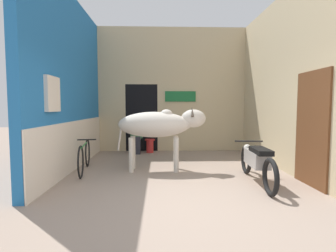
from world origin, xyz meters
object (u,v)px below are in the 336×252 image
cow (159,125)px  bicycle (84,156)px  motorcycle_near (257,161)px  shopkeeper_seated (136,133)px  plastic_stool (150,145)px

cow → bicycle: cow is taller
cow → motorcycle_near: size_ratio=0.97×
cow → shopkeeper_seated: bearing=108.1°
bicycle → shopkeeper_seated: shopkeeper_seated is taller
motorcycle_near → shopkeeper_seated: 4.14m
cow → shopkeeper_seated: 2.33m
motorcycle_near → bicycle: (-3.52, 1.00, -0.08)m
motorcycle_near → plastic_stool: size_ratio=4.85×
cow → shopkeeper_seated: (-0.71, 2.18, -0.40)m
bicycle → shopkeeper_seated: size_ratio=1.44×
cow → motorcycle_near: cow is taller
cow → plastic_stool: bearing=97.4°
shopkeeper_seated → plastic_stool: 0.60m
bicycle → plastic_stool: bicycle is taller
cow → plastic_stool: size_ratio=4.70×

